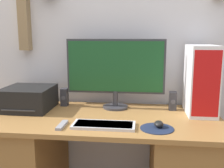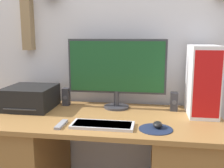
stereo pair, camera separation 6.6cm
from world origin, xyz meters
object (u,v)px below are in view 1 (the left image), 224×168
object	(u,v)px
monitor	(115,69)
remote_control	(62,125)
mouse	(159,124)
printer	(29,98)
keyboard	(104,125)
speaker_left	(64,97)
computer_tower	(201,80)
speaker_right	(173,101)

from	to	relation	value
monitor	remote_control	distance (m)	0.61
monitor	mouse	distance (m)	0.58
mouse	printer	distance (m)	1.00
keyboard	printer	size ratio (longest dim) A/B	1.07
mouse	speaker_left	bearing A→B (deg)	149.16
monitor	printer	xyz separation A→B (m)	(-0.65, -0.11, -0.22)
computer_tower	speaker_left	world-z (taller)	computer_tower
mouse	monitor	bearing A→B (deg)	126.61
computer_tower	monitor	bearing A→B (deg)	173.08
speaker_left	printer	bearing A→B (deg)	-153.08
monitor	mouse	bearing A→B (deg)	-53.39
keyboard	computer_tower	size ratio (longest dim) A/B	0.79
computer_tower	mouse	bearing A→B (deg)	-132.20
remote_control	monitor	bearing A→B (deg)	58.17
printer	speaker_left	distance (m)	0.27
speaker_right	remote_control	bearing A→B (deg)	-148.12
keyboard	remote_control	distance (m)	0.26
computer_tower	remote_control	world-z (taller)	computer_tower
monitor	remote_control	size ratio (longest dim) A/B	4.68
computer_tower	keyboard	bearing A→B (deg)	-150.88
printer	remote_control	size ratio (longest dim) A/B	2.27
printer	speaker_right	world-z (taller)	printer
speaker_left	remote_control	bearing A→B (deg)	-75.26
monitor	speaker_right	xyz separation A→B (m)	(0.43, -0.01, -0.23)
monitor	computer_tower	size ratio (longest dim) A/B	1.53
mouse	speaker_left	xyz separation A→B (m)	(-0.71, 0.43, 0.05)
computer_tower	printer	xyz separation A→B (m)	(-1.26, -0.03, -0.16)
computer_tower	remote_control	xyz separation A→B (m)	(-0.90, -0.38, -0.23)
printer	remote_control	world-z (taller)	printer
keyboard	speaker_right	world-z (taller)	speaker_right
mouse	speaker_right	bearing A→B (deg)	72.70
keyboard	remote_control	bearing A→B (deg)	-174.28
speaker_left	mouse	bearing A→B (deg)	-30.84
keyboard	speaker_left	distance (m)	0.59
keyboard	mouse	distance (m)	0.33
mouse	printer	size ratio (longest dim) A/B	0.22
keyboard	remote_control	world-z (taller)	keyboard
monitor	speaker_left	distance (m)	0.47
monitor	speaker_right	world-z (taller)	monitor
speaker_left	remote_control	distance (m)	0.49
speaker_right	remote_control	distance (m)	0.84
mouse	printer	xyz separation A→B (m)	(-0.95, 0.30, 0.06)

